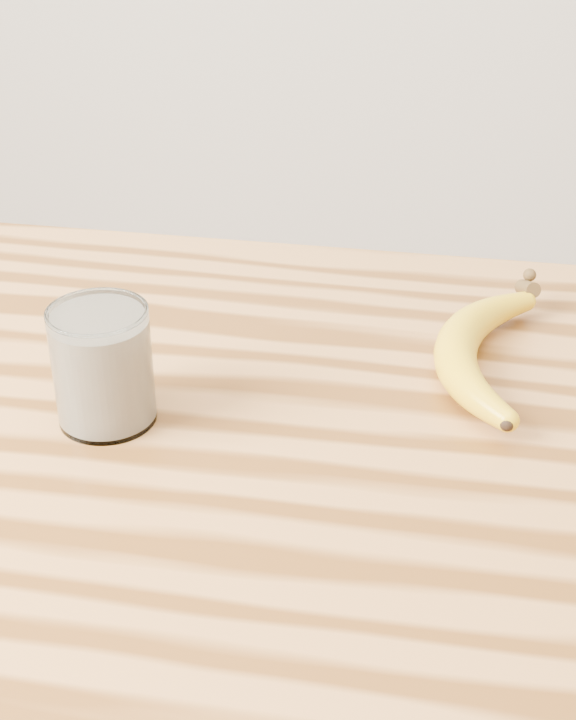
# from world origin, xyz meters

# --- Properties ---
(table) EXTENTS (1.20, 0.80, 0.90)m
(table) POSITION_xyz_m (0.00, 0.00, 0.77)
(table) COLOR #AA713B
(table) RESTS_ON ground
(smoothie_glass) EXTENTS (0.08, 0.08, 0.10)m
(smoothie_glass) POSITION_xyz_m (-0.05, 0.04, 0.95)
(smoothie_glass) COLOR white
(smoothie_glass) RESTS_ON table
(banana) EXTENTS (0.14, 0.32, 0.04)m
(banana) POSITION_xyz_m (0.22, 0.17, 0.92)
(banana) COLOR gold
(banana) RESTS_ON table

